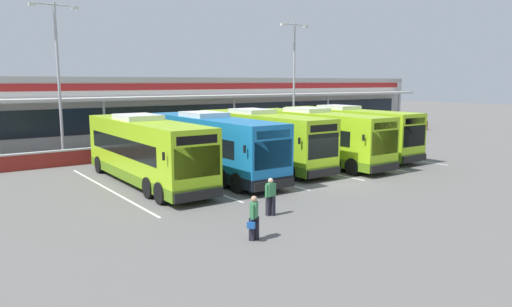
% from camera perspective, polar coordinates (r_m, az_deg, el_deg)
% --- Properties ---
extents(ground_plane, '(200.00, 200.00, 0.00)m').
position_cam_1_polar(ground_plane, '(26.32, 9.25, -3.66)').
color(ground_plane, '#605E5B').
extents(terminal_building, '(70.00, 13.00, 6.00)m').
position_cam_1_polar(terminal_building, '(48.62, -13.84, 5.45)').
color(terminal_building, '#B7B7B2').
rests_on(terminal_building, ground).
extents(red_barrier_wall, '(60.00, 0.40, 1.10)m').
position_cam_1_polar(red_barrier_wall, '(37.69, -6.54, 1.00)').
color(red_barrier_wall, maroon).
rests_on(red_barrier_wall, ground).
extents(coach_bus_leftmost, '(2.99, 12.18, 3.78)m').
position_cam_1_polar(coach_bus_leftmost, '(26.47, -13.29, 0.22)').
color(coach_bus_leftmost, '#9ED11E').
rests_on(coach_bus_leftmost, ground).
extents(coach_bus_left_centre, '(2.99, 12.18, 3.78)m').
position_cam_1_polar(coach_bus_left_centre, '(28.05, -5.36, 0.89)').
color(coach_bus_left_centre, '#1972B7').
rests_on(coach_bus_left_centre, ground).
extents(coach_bus_centre, '(2.99, 12.18, 3.78)m').
position_cam_1_polar(coach_bus_centre, '(31.02, 0.55, 1.68)').
color(coach_bus_centre, '#9ED11E').
rests_on(coach_bus_centre, ground).
extents(coach_bus_right_centre, '(2.99, 12.18, 3.78)m').
position_cam_1_polar(coach_bus_right_centre, '(32.74, 7.26, 1.99)').
color(coach_bus_right_centre, '#9ED11E').
rests_on(coach_bus_right_centre, ground).
extents(coach_bus_rightmost, '(2.99, 12.18, 3.78)m').
position_cam_1_polar(coach_bus_rightmost, '(36.46, 11.05, 2.58)').
color(coach_bus_rightmost, '#9ED11E').
rests_on(coach_bus_rightmost, ground).
extents(bay_stripe_far_west, '(0.14, 13.00, 0.01)m').
position_cam_1_polar(bay_stripe_far_west, '(25.90, -17.57, -4.15)').
color(bay_stripe_far_west, silver).
rests_on(bay_stripe_far_west, ground).
extents(bay_stripe_west, '(0.14, 13.00, 0.01)m').
position_cam_1_polar(bay_stripe_west, '(27.46, -9.23, -3.13)').
color(bay_stripe_west, silver).
rests_on(bay_stripe_west, ground).
extents(bay_stripe_mid_west, '(0.14, 13.00, 0.01)m').
position_cam_1_polar(bay_stripe_mid_west, '(29.54, -1.94, -2.18)').
color(bay_stripe_mid_west, silver).
rests_on(bay_stripe_mid_west, ground).
extents(bay_stripe_centre, '(0.14, 13.00, 0.01)m').
position_cam_1_polar(bay_stripe_centre, '(32.04, 4.30, -1.34)').
color(bay_stripe_centre, silver).
rests_on(bay_stripe_centre, ground).
extents(bay_stripe_mid_east, '(0.14, 13.00, 0.01)m').
position_cam_1_polar(bay_stripe_mid_east, '(34.87, 9.58, -0.61)').
color(bay_stripe_mid_east, silver).
rests_on(bay_stripe_mid_east, ground).
extents(bay_stripe_east, '(0.14, 13.00, 0.01)m').
position_cam_1_polar(bay_stripe_east, '(37.95, 14.03, 0.00)').
color(bay_stripe_east, silver).
rests_on(bay_stripe_east, ground).
extents(pedestrian_with_handbag, '(0.62, 0.51, 1.62)m').
position_cam_1_polar(pedestrian_with_handbag, '(16.73, -0.26, -7.73)').
color(pedestrian_with_handbag, black).
rests_on(pedestrian_with_handbag, ground).
extents(pedestrian_in_dark_coat, '(0.54, 0.30, 1.62)m').
position_cam_1_polar(pedestrian_in_dark_coat, '(19.73, 1.79, -5.13)').
color(pedestrian_in_dark_coat, black).
rests_on(pedestrian_in_dark_coat, ground).
extents(lamp_post_west, '(3.24, 0.28, 11.00)m').
position_cam_1_polar(lamp_post_west, '(36.17, -22.94, 9.16)').
color(lamp_post_west, '#9E9EA3').
rests_on(lamp_post_west, ground).
extents(lamp_post_centre, '(3.24, 0.28, 11.00)m').
position_cam_1_polar(lamp_post_centre, '(44.93, 4.66, 9.60)').
color(lamp_post_centre, '#9E9EA3').
rests_on(lamp_post_centre, ground).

